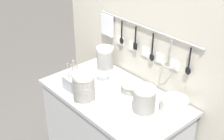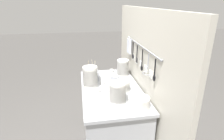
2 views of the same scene
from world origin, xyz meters
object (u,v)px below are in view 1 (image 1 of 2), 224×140
cup_back_left (96,90)px  bowl_stack_back_corner (84,88)px  cutlery_caddy (73,82)px  plate_stack (174,105)px  cup_back_right (106,105)px  bowl_stack_short_front (131,88)px  cup_mid_row (85,66)px  cup_by_caddy (106,90)px  bowl_stack_wide_centre (105,59)px  bowl_stack_tall_left (144,100)px  steel_mixing_bowl (103,77)px

cup_back_left → bowl_stack_back_corner: bearing=-75.9°
cutlery_caddy → cup_back_left: cutlery_caddy is taller
plate_stack → cup_back_right: plate_stack is taller
bowl_stack_short_front → cup_mid_row: bowl_stack_short_front is taller
cup_back_right → cup_by_caddy: same height
bowl_stack_short_front → bowl_stack_wide_centre: bowl_stack_wide_centre is taller
bowl_stack_tall_left → plate_stack: (0.13, 0.17, -0.05)m
bowl_stack_wide_centre → cup_mid_row: (-0.12, -0.12, -0.08)m
cutlery_caddy → cup_back_left: size_ratio=5.69×
bowl_stack_wide_centre → steel_mixing_bowl: bowl_stack_wide_centre is taller
steel_mixing_bowl → cutlery_caddy: (-0.04, -0.27, 0.04)m
bowl_stack_wide_centre → cup_back_left: size_ratio=4.44×
bowl_stack_tall_left → cup_back_left: size_ratio=4.29×
cutlery_caddy → steel_mixing_bowl: bearing=82.5°
bowl_stack_short_front → cup_back_left: bowl_stack_short_front is taller
bowl_stack_tall_left → cup_back_right: (-0.22, -0.16, -0.08)m
cup_mid_row → cup_back_left: bearing=-24.8°
cutlery_caddy → cup_by_caddy: (0.21, 0.16, -0.03)m
cup_back_right → bowl_stack_short_front: bearing=91.8°
cup_back_left → cup_mid_row: bearing=155.2°
cutlery_caddy → cup_back_right: cutlery_caddy is taller
steel_mixing_bowl → cup_back_right: (0.32, -0.24, 0.00)m
steel_mixing_bowl → cutlery_caddy: size_ratio=0.39×
cup_mid_row → bowl_stack_short_front: bearing=2.2°
cup_back_left → plate_stack: bearing=25.4°
steel_mixing_bowl → bowl_stack_back_corner: bearing=-62.5°
bowl_stack_wide_centre → cup_mid_row: bearing=-134.8°
steel_mixing_bowl → cup_mid_row: 0.23m
plate_stack → cup_mid_row: bearing=-174.3°
cutlery_caddy → cup_by_caddy: size_ratio=5.69×
cutlery_caddy → plate_stack: bearing=26.6°
bowl_stack_tall_left → cutlery_caddy: (-0.58, -0.18, -0.04)m
cup_back_right → cup_mid_row: (-0.56, 0.24, 0.00)m
cup_back_left → cup_by_caddy: 0.08m
steel_mixing_bowl → plate_stack: bearing=7.2°
bowl_stack_back_corner → bowl_stack_wide_centre: (-0.27, 0.43, -0.01)m
cup_back_left → cup_back_right: (0.20, -0.07, 0.00)m
bowl_stack_wide_centre → cup_back_right: bowl_stack_wide_centre is taller
bowl_stack_short_front → bowl_stack_tall_left: bearing=-23.6°
cutlery_caddy → cup_back_right: bearing=3.7°
bowl_stack_back_corner → bowl_stack_short_front: (0.15, 0.33, -0.06)m
bowl_stack_tall_left → cup_back_right: bearing=-143.8°
bowl_stack_wide_centre → cup_by_caddy: size_ratio=4.44×
bowl_stack_short_front → cup_by_caddy: (-0.14, -0.13, -0.03)m
plate_stack → cup_back_left: (-0.54, -0.26, -0.03)m
cup_back_right → plate_stack: bearing=43.6°
bowl_stack_back_corner → cup_back_right: (0.16, 0.07, -0.10)m
cutlery_caddy → cup_back_right: (0.36, 0.02, -0.03)m
bowl_stack_short_front → cup_back_right: 0.26m
bowl_stack_wide_centre → cup_back_left: bowl_stack_wide_centre is taller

